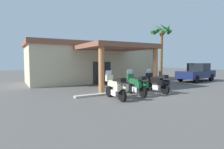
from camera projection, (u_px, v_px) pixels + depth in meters
ground_plane at (144, 93)px, 12.85m from camera, size 80.00×80.00×0.00m
motel_building at (92, 62)px, 19.96m from camera, size 13.37×11.14×4.03m
motorcycle_cream at (116, 87)px, 10.64m from camera, size 0.73×2.21×1.61m
motorcycle_green at (136, 84)px, 11.86m from camera, size 0.77×2.21×1.61m
motorcycle_black at (157, 83)px, 12.80m from camera, size 0.70×2.21×1.61m
pedestrian at (102, 76)px, 15.24m from camera, size 0.32×0.48×1.65m
pickup_truck_navy at (197, 73)px, 20.05m from camera, size 5.41×2.60×1.95m
palm_tree_near_portico at (161, 39)px, 19.20m from camera, size 2.28×2.27×6.07m
curb_strip at (125, 92)px, 12.92m from camera, size 7.38×0.36×0.12m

